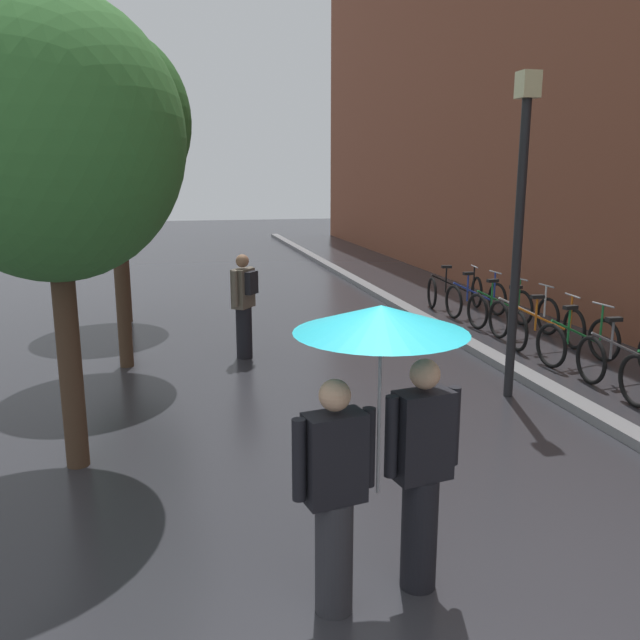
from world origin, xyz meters
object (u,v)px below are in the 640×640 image
Objects in this scene: parked_bicycle_6 at (500,308)px; street_lamp_post at (520,214)px; street_tree_2 at (116,152)px; parked_bicycle_2 at (623,356)px; pedestrian_walking_midground at (244,304)px; parked_bicycle_7 at (476,299)px; street_tree_0 at (51,139)px; parked_bicycle_4 at (546,328)px; couple_under_umbrella at (380,407)px; street_tree_1 at (111,122)px; parked_bicycle_3 at (578,341)px; parked_bicycle_8 at (454,291)px; parked_bicycle_5 at (524,316)px.

street_lamp_post is at bearing -116.35° from parked_bicycle_6.
street_tree_2 is 9.65m from parked_bicycle_2.
street_lamp_post is 4.48m from pedestrian_walking_midground.
parked_bicycle_7 is 5.49m from pedestrian_walking_midground.
street_tree_0 is 4.09× the size of parked_bicycle_4.
couple_under_umbrella is (-4.85, -5.74, 1.04)m from parked_bicycle_4.
street_lamp_post reaches higher than parked_bicycle_7.
street_tree_1 reaches higher than pedestrian_walking_midground.
street_tree_1 reaches higher than parked_bicycle_4.
parked_bicycle_3 is 0.99× the size of parked_bicycle_8.
parked_bicycle_7 is (-0.10, 1.75, 0.00)m from parked_bicycle_5.
parked_bicycle_6 is 4.68m from street_lamp_post.
couple_under_umbrella is at bearing -135.07° from parked_bicycle_3.
parked_bicycle_8 is 0.56× the size of couple_under_umbrella.
street_tree_1 reaches higher than street_tree_0.
parked_bicycle_6 is at bearing 33.15° from street_tree_0.
parked_bicycle_5 is at bearing 3.26° from pedestrian_walking_midground.
parked_bicycle_3 is at bearing -17.17° from pedestrian_walking_midground.
parked_bicycle_8 is at bearing 92.22° from parked_bicycle_6.
street_tree_1 reaches higher than street_lamp_post.
street_tree_0 is at bearing -137.04° from parked_bicycle_8.
parked_bicycle_4 is at bearing -7.55° from pedestrian_walking_midground.
street_tree_2 is at bearing 178.37° from parked_bicycle_8.
parked_bicycle_8 is (-0.00, 3.70, 0.00)m from parked_bicycle_4.
street_tree_0 is 1.11× the size of street_lamp_post.
street_tree_2 is 4.13× the size of parked_bicycle_6.
pedestrian_walking_midground reaches higher than parked_bicycle_7.
parked_bicycle_3 is at bearing 31.90° from street_lamp_post.
parked_bicycle_5 is 0.96× the size of parked_bicycle_6.
parked_bicycle_3 and parked_bicycle_4 have the same top height.
parked_bicycle_6 is 1.03× the size of parked_bicycle_7.
parked_bicycle_6 is (0.07, 1.75, 0.00)m from parked_bicycle_4.
parked_bicycle_5 is 0.65× the size of pedestrian_walking_midground.
parked_bicycle_2 is at bearing -88.82° from parked_bicycle_8.
street_tree_2 is at bearing 170.50° from parked_bicycle_7.
parked_bicycle_7 is at bearing 68.91° from street_lamp_post.
couple_under_umbrella is (2.05, -6.34, -2.25)m from street_tree_1.
street_tree_0 is 3.99× the size of parked_bicycle_3.
pedestrian_walking_midground reaches higher than parked_bicycle_6.
parked_bicycle_4 is 1.02× the size of parked_bicycle_5.
street_tree_0 reaches higher than parked_bicycle_2.
street_tree_0 is 8.03m from parked_bicycle_3.
street_tree_0 reaches higher than street_lamp_post.
street_tree_2 reaches higher than parked_bicycle_6.
parked_bicycle_2 is at bearing 38.36° from couple_under_umbrella.
pedestrian_walking_midground is at bearing 140.52° from street_lamp_post.
street_tree_2 is at bearing 93.03° from street_tree_1.
pedestrian_walking_midground is (2.15, 3.66, -2.35)m from street_tree_0.
pedestrian_walking_midground is at bearing 162.83° from parked_bicycle_3.
street_tree_2 is 4.08× the size of parked_bicycle_8.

